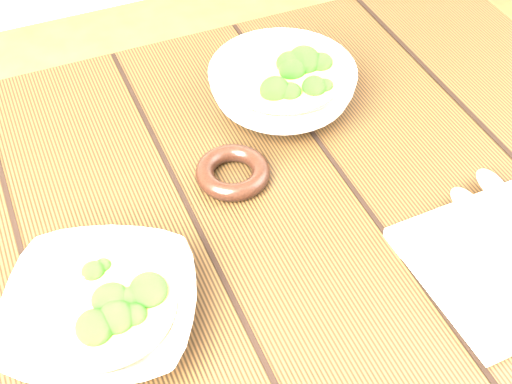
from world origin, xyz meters
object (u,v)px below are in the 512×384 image
Objects in this scene: soup_bowl_back at (282,87)px; table at (222,291)px; trivet at (233,172)px; soup_bowl_front at (102,310)px.

table is at bearing -132.19° from soup_bowl_back.
table is 0.16m from trivet.
soup_bowl_front is at bearing -144.18° from trivet.
trivet is at bearing -137.59° from soup_bowl_back.
table is 12.72× the size of trivet.
soup_bowl_front reaches higher than table.
table is 4.64× the size of soup_bowl_front.
table is 0.29m from soup_bowl_back.
table is at bearing 24.80° from soup_bowl_front.
soup_bowl_front is 2.74× the size of trivet.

